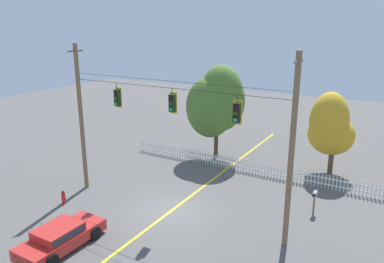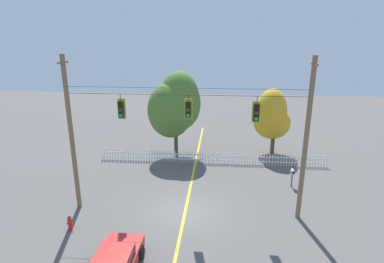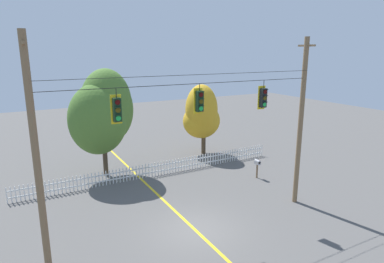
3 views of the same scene
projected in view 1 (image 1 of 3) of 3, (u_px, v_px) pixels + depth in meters
The scene contains 12 objects.
ground at pixel (171, 211), 20.93m from camera, with size 80.00×80.00×0.00m, color #565451.
lane_centerline_stripe at pixel (171, 211), 20.93m from camera, with size 0.16×36.00×0.01m, color gold.
signal_support_span at pixel (169, 132), 19.65m from camera, with size 13.30×1.10×9.10m.
traffic_signal_northbound_secondary at pixel (117, 98), 20.94m from camera, with size 0.43×0.38×1.43m.
traffic_signal_westbound_side at pixel (172, 103), 19.12m from camera, with size 0.43×0.38×1.34m.
traffic_signal_eastbound_side at pixel (237, 113), 17.39m from camera, with size 0.43×0.38×1.45m.
white_picket_fence at pixel (244, 165), 26.45m from camera, with size 18.44×0.06×0.97m.
autumn_maple_near_fence at pixel (217, 102), 28.25m from camera, with size 4.43×3.76×7.30m.
autumn_maple_mid at pixel (330, 128), 25.52m from camera, with size 3.16×2.89×5.82m.
parked_car at pixel (61, 236), 17.34m from camera, with size 1.93×4.19×1.15m.
fire_hydrant at pixel (64, 197), 21.74m from camera, with size 0.38×0.22×0.81m.
roadside_mailbox at pixel (315, 195), 20.50m from camera, with size 0.25×0.44×1.29m.
Camera 1 is at (10.56, -15.70, 10.09)m, focal length 34.73 mm.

